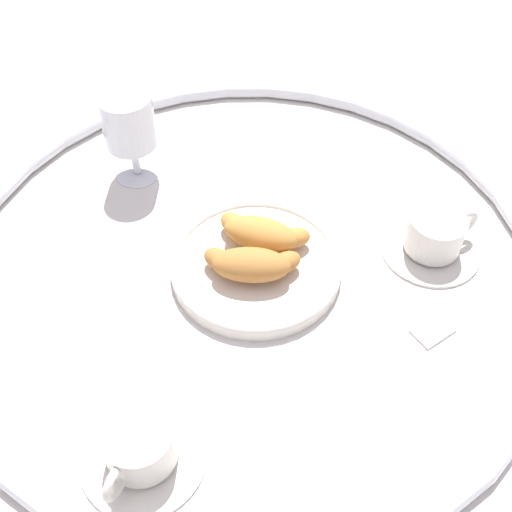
{
  "coord_description": "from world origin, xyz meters",
  "views": [
    {
      "loc": [
        0.06,
        -0.54,
        0.64
      ],
      "look_at": [
        0.01,
        -0.01,
        0.03
      ],
      "focal_mm": 43.68,
      "sensor_mm": 36.0,
      "label": 1
    }
  ],
  "objects": [
    {
      "name": "ground_plane",
      "position": [
        0.0,
        0.0,
        0.0
      ],
      "size": [
        2.2,
        2.2,
        0.0
      ],
      "primitive_type": "plane",
      "color": "silver"
    },
    {
      "name": "croissant_small",
      "position": [
        0.02,
        0.02,
        0.04
      ],
      "size": [
        0.13,
        0.08,
        0.04
      ],
      "color": "#CC893D",
      "rests_on": "pastry_plate"
    },
    {
      "name": "croissant_large",
      "position": [
        0.01,
        -0.04,
        0.04
      ],
      "size": [
        0.14,
        0.06,
        0.04
      ],
      "color": "#BC7A38",
      "rests_on": "pastry_plate"
    },
    {
      "name": "coffee_cup_far",
      "position": [
        -0.08,
        -0.28,
        0.03
      ],
      "size": [
        0.14,
        0.14,
        0.06
      ],
      "color": "silver",
      "rests_on": "ground_plane"
    },
    {
      "name": "coffee_cup_near",
      "position": [
        0.25,
        0.04,
        0.03
      ],
      "size": [
        0.14,
        0.14,
        0.06
      ],
      "color": "silver",
      "rests_on": "ground_plane"
    },
    {
      "name": "table_chrome_rim",
      "position": [
        0.0,
        0.0,
        0.01
      ],
      "size": [
        0.8,
        0.8,
        0.02
      ],
      "primitive_type": "torus",
      "color": "silver",
      "rests_on": "ground_plane"
    },
    {
      "name": "sugar_packet",
      "position": [
        0.24,
        -0.09,
        0.0
      ],
      "size": [
        0.06,
        0.06,
        0.01
      ],
      "primitive_type": "cube",
      "rotation": [
        0.0,
        0.0,
        0.69
      ],
      "color": "white",
      "rests_on": "ground_plane"
    },
    {
      "name": "pastry_plate",
      "position": [
        0.01,
        -0.01,
        0.01
      ],
      "size": [
        0.23,
        0.23,
        0.02
      ],
      "color": "silver",
      "rests_on": "ground_plane"
    },
    {
      "name": "juice_glass_left",
      "position": [
        -0.19,
        0.16,
        0.09
      ],
      "size": [
        0.08,
        0.08,
        0.14
      ],
      "color": "white",
      "rests_on": "ground_plane"
    }
  ]
}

